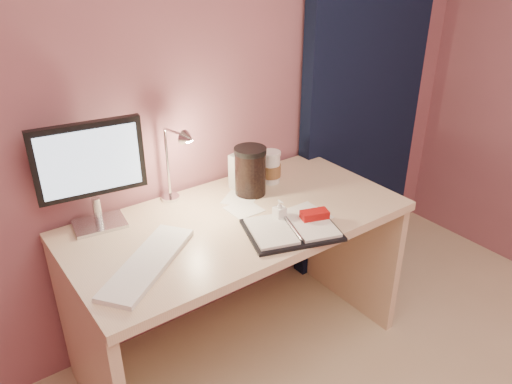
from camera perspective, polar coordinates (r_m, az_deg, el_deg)
room at (r=2.72m, az=11.18°, el=13.37°), size 3.50×3.50×3.50m
desk at (r=2.23m, az=-3.03°, el=-7.12°), size 1.40×0.70×0.73m
monitor at (r=1.98m, az=-18.42°, el=2.81°), size 0.41×0.17×0.44m
keyboard at (r=1.81m, az=-12.23°, el=-7.90°), size 0.46×0.40×0.02m
planner at (r=1.96m, az=4.33°, el=-4.10°), size 0.42×0.36×0.05m
paper_a at (r=2.08m, az=5.63°, el=-2.63°), size 0.17×0.17×0.00m
paper_b at (r=2.11m, az=-1.39°, el=-1.98°), size 0.13×0.13×0.00m
paper_c at (r=2.20m, az=-1.85°, el=-0.76°), size 0.19×0.19×0.00m
coffee_cup at (r=2.33m, az=1.70°, el=2.78°), size 0.09×0.09×0.15m
bowl at (r=2.35m, az=-0.87°, el=1.77°), size 0.19×0.19×0.05m
lotion_bottle at (r=2.01m, az=2.70°, el=-2.17°), size 0.04×0.04×0.10m
dark_jar at (r=2.21m, az=-0.66°, el=2.14°), size 0.14×0.14×0.20m
product_box at (r=2.27m, az=-1.46°, el=2.46°), size 0.13×0.11×0.16m
desk_lamp at (r=2.06m, az=-9.62°, el=3.55°), size 0.11×0.22×0.35m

